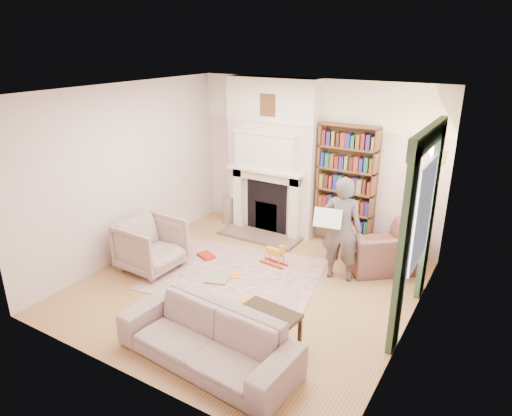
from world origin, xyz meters
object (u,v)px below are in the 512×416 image
Objects in this scene: man_reading at (342,229)px; rocking_horse at (274,254)px; bookcase at (346,180)px; coffee_table at (268,330)px; paraffin_heater at (229,210)px; armchair_left at (151,245)px; armchair_reading at (381,249)px; sofa at (207,338)px.

rocking_horse is (-1.03, -0.15, -0.61)m from man_reading.
bookcase reaches higher than coffee_table.
coffee_table is (0.29, -3.16, -0.95)m from bookcase.
rocking_horse is at bearing -34.30° from paraffin_heater.
bookcase is at bearing 5.55° from paraffin_heater.
armchair_left is 2.64m from coffee_table.
armchair_reading is at bearing 83.51° from coffee_table.
man_reading is 3.63× the size of rocking_horse.
armchair_left is 1.99× the size of rocking_horse.
sofa is at bearing -59.09° from paraffin_heater.
bookcase is 3.85m from sofa.
paraffin_heater is at bearing 136.66° from coffee_table.
sofa is 4.11m from paraffin_heater.
bookcase reaches higher than man_reading.
sofa reaches higher than coffee_table.
coffee_table is at bearing 77.03° from man_reading.
bookcase is 0.88× the size of sofa.
sofa is 0.74m from coffee_table.
armchair_left is 0.55× the size of man_reading.
man_reading is at bearing -62.96° from armchair_left.
coffee_table is 2.05m from rocking_horse.
sofa is (-0.15, -3.74, -0.87)m from bookcase.
armchair_reading is 1.51× the size of coffee_table.
armchair_left is 2.93m from man_reading.
bookcase reaches higher than armchair_reading.
man_reading is at bearing -19.80° from paraffin_heater.
man_reading is at bearing 92.58° from coffee_table.
coffee_table is (2.52, -0.75, -0.17)m from armchair_left.
coffee_table is at bearing -84.80° from bookcase.
bookcase is 4.20× the size of rocking_horse.
rocking_horse is at bearing 122.52° from coffee_table.
rocking_horse is at bearing -1.50° from man_reading.
coffee_table is at bearing 38.01° from armchair_reading.
man_reading is (0.40, -1.18, -0.38)m from bookcase.
armchair_left is 2.19m from paraffin_heater.
armchair_left is (-2.23, -2.41, -0.78)m from bookcase.
man_reading reaches higher than paraffin_heater.
armchair_reading reaches higher than sofa.
armchair_left reaches higher than paraffin_heater.
bookcase reaches higher than sofa.
paraffin_heater is 1.25× the size of rocking_horse.
armchair_reading is 3.58m from armchair_left.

